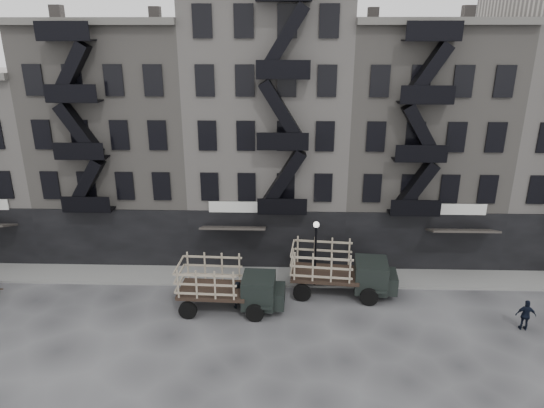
{
  "coord_description": "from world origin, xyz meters",
  "views": [
    {
      "loc": [
        1.23,
        -23.49,
        14.7
      ],
      "look_at": [
        0.39,
        4.0,
        4.84
      ],
      "focal_mm": 32.0,
      "sensor_mm": 36.0,
      "label": 1
    }
  ],
  "objects_px": {
    "stake_truck_east": "(340,267)",
    "pedestrian_mid": "(237,295)",
    "stake_truck_west": "(228,283)",
    "policeman": "(526,315)"
  },
  "relations": [
    {
      "from": "stake_truck_east",
      "to": "pedestrian_mid",
      "type": "xyz_separation_m",
      "value": [
        -5.87,
        -1.74,
        -0.94
      ]
    },
    {
      "from": "stake_truck_west",
      "to": "policeman",
      "type": "bearing_deg",
      "value": -2.94
    },
    {
      "from": "stake_truck_west",
      "to": "stake_truck_east",
      "type": "distance_m",
      "value": 6.64
    },
    {
      "from": "pedestrian_mid",
      "to": "policeman",
      "type": "bearing_deg",
      "value": 175.99
    },
    {
      "from": "stake_truck_west",
      "to": "pedestrian_mid",
      "type": "bearing_deg",
      "value": 25.25
    },
    {
      "from": "pedestrian_mid",
      "to": "stake_truck_west",
      "type": "bearing_deg",
      "value": 25.11
    },
    {
      "from": "stake_truck_west",
      "to": "policeman",
      "type": "height_order",
      "value": "stake_truck_west"
    },
    {
      "from": "stake_truck_east",
      "to": "policeman",
      "type": "height_order",
      "value": "stake_truck_east"
    },
    {
      "from": "stake_truck_east",
      "to": "policeman",
      "type": "relative_size",
      "value": 3.69
    },
    {
      "from": "policeman",
      "to": "stake_truck_east",
      "type": "bearing_deg",
      "value": -11.9
    }
  ]
}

